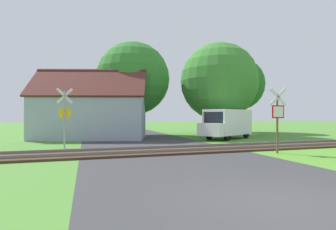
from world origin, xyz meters
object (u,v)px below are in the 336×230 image
at_px(house, 92,115).
at_px(tree_far, 238,84).
at_px(tree_right, 219,82).
at_px(crossing_sign_far, 65,113).
at_px(tree_center, 133,79).
at_px(stop_sign_near, 278,115).
at_px(mail_truck, 227,123).

height_order(house, tree_far, tree_far).
height_order(tree_far, tree_right, tree_right).
height_order(crossing_sign_far, tree_center, tree_center).
bearing_deg(tree_far, crossing_sign_far, -150.40).
xyz_separation_m(tree_center, tree_far, (11.76, 1.38, 0.08)).
xyz_separation_m(house, tree_far, (15.36, 3.46, 3.41)).
bearing_deg(crossing_sign_far, house, 76.21).
bearing_deg(house, tree_right, 14.72).
bearing_deg(tree_center, crossing_sign_far, -122.17).
relative_size(crossing_sign_far, tree_far, 0.41).
height_order(house, tree_right, tree_right).
distance_m(stop_sign_near, mail_truck, 7.79).
relative_size(stop_sign_near, mail_truck, 0.60).
bearing_deg(mail_truck, stop_sign_near, 137.08).
bearing_deg(mail_truck, tree_right, -49.12).
bearing_deg(house, tree_far, 28.63).
relative_size(house, mail_truck, 1.85).
relative_size(tree_center, tree_right, 1.01).
height_order(crossing_sign_far, house, house).
relative_size(house, tree_right, 1.15).
distance_m(house, tree_center, 5.33).
bearing_deg(crossing_sign_far, tree_center, 58.50).
xyz_separation_m(stop_sign_near, tree_far, (7.29, 14.70, 3.44)).
bearing_deg(tree_right, tree_far, 40.24).
xyz_separation_m(stop_sign_near, tree_center, (-4.47, 13.32, 3.36)).
distance_m(crossing_sign_far, tree_right, 14.22).
bearing_deg(tree_far, stop_sign_near, -116.38).
bearing_deg(tree_right, stop_sign_near, -104.87).
relative_size(crossing_sign_far, mail_truck, 0.64).
xyz_separation_m(tree_right, mail_truck, (-1.19, -3.42, -3.64)).
bearing_deg(house, tree_center, 45.97).
relative_size(tree_center, mail_truck, 1.63).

